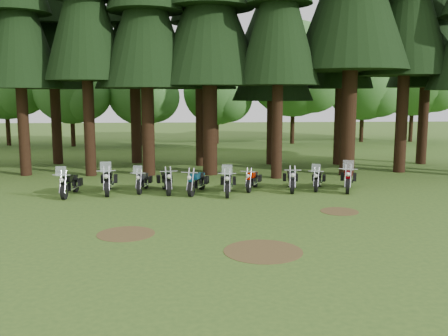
{
  "coord_description": "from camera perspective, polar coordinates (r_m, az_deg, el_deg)",
  "views": [
    {
      "loc": [
        -0.96,
        -17.17,
        4.29
      ],
      "look_at": [
        0.52,
        5.0,
        1.0
      ],
      "focal_mm": 40.0,
      "sensor_mm": 36.0,
      "label": 1
    }
  ],
  "objects": [
    {
      "name": "decid_6",
      "position": [
        46.93,
        16.09,
        9.22
      ],
      "size": [
        7.06,
        6.86,
        8.82
      ],
      "color": "black",
      "rests_on": "ground"
    },
    {
      "name": "decid_5",
      "position": [
        43.91,
        8.5,
        10.87
      ],
      "size": [
        8.45,
        8.21,
        10.56
      ],
      "color": "black",
      "rests_on": "ground"
    },
    {
      "name": "decid_1",
      "position": [
        45.51,
        -23.45,
        9.68
      ],
      "size": [
        7.91,
        7.69,
        9.88
      ],
      "color": "black",
      "rests_on": "ground"
    },
    {
      "name": "motorcycle_8",
      "position": [
        23.07,
        10.66,
        -1.34
      ],
      "size": [
        0.94,
        2.02,
        1.3
      ],
      "rotation": [
        0.0,
        0.0,
        -0.35
      ],
      "color": "black",
      "rests_on": "ground"
    },
    {
      "name": "motorcycle_0",
      "position": [
        22.22,
        -17.22,
        -1.84
      ],
      "size": [
        0.48,
        2.27,
        1.43
      ],
      "rotation": [
        0.0,
        0.0,
        -0.07
      ],
      "color": "black",
      "rests_on": "ground"
    },
    {
      "name": "ground",
      "position": [
        17.72,
        -0.6,
        -5.59
      ],
      "size": [
        120.0,
        120.0,
        0.0
      ],
      "primitive_type": "plane",
      "color": "#36551E",
      "rests_on": "ground"
    },
    {
      "name": "pine_back_3",
      "position": [
        30.59,
        -2.8,
        18.6
      ],
      "size": [
        4.35,
        4.35,
        16.2
      ],
      "color": "black",
      "rests_on": "ground"
    },
    {
      "name": "pine_back_2",
      "position": [
        32.22,
        -10.37,
        18.07
      ],
      "size": [
        4.85,
        4.85,
        16.3
      ],
      "color": "black",
      "rests_on": "ground"
    },
    {
      "name": "motorcycle_9",
      "position": [
        23.07,
        14.01,
        -1.26
      ],
      "size": [
        1.06,
        2.38,
        1.52
      ],
      "rotation": [
        0.0,
        0.0,
        -0.33
      ],
      "color": "black",
      "rests_on": "ground"
    },
    {
      "name": "decid_3",
      "position": [
        42.46,
        -9.0,
        8.62
      ],
      "size": [
        6.12,
        5.95,
        7.65
      ],
      "color": "black",
      "rests_on": "ground"
    },
    {
      "name": "pine_back_5",
      "position": [
        31.83,
        13.4,
        18.13
      ],
      "size": [
        3.94,
        3.94,
        16.33
      ],
      "color": "black",
      "rests_on": "ground"
    },
    {
      "name": "motorcycle_6",
      "position": [
        22.63,
        3.25,
        -1.43
      ],
      "size": [
        0.78,
        1.97,
        0.83
      ],
      "rotation": [
        0.0,
        0.0,
        -0.33
      ],
      "color": "black",
      "rests_on": "ground"
    },
    {
      "name": "pine_back_1",
      "position": [
        33.03,
        -19.23,
        17.42
      ],
      "size": [
        4.52,
        4.52,
        16.22
      ],
      "color": "black",
      "rests_on": "ground"
    },
    {
      "name": "dirt_patch_2",
      "position": [
        13.98,
        4.49,
        -9.45
      ],
      "size": [
        2.2,
        2.2,
        0.01
      ],
      "primitive_type": "cylinder",
      "color": "#4C3D1E",
      "rests_on": "ground"
    },
    {
      "name": "pine_back_4",
      "position": [
        31.07,
        5.68,
        15.71
      ],
      "size": [
        4.94,
        4.94,
        13.78
      ],
      "color": "black",
      "rests_on": "ground"
    },
    {
      "name": "motorcycle_5",
      "position": [
        21.5,
        0.44,
        -1.76
      ],
      "size": [
        0.55,
        2.32,
        1.46
      ],
      "rotation": [
        0.0,
        0.0,
        -0.11
      ],
      "color": "black",
      "rests_on": "ground"
    },
    {
      "name": "decid_2",
      "position": [
        43.0,
        -16.76,
        8.96
      ],
      "size": [
        6.72,
        6.53,
        8.4
      ],
      "color": "black",
      "rests_on": "ground"
    },
    {
      "name": "motorcycle_2",
      "position": [
        22.49,
        -9.28,
        -1.56
      ],
      "size": [
        0.5,
        2.08,
        1.3
      ],
      "rotation": [
        0.0,
        0.0,
        -0.11
      ],
      "color": "black",
      "rests_on": "ground"
    },
    {
      "name": "motorcycle_4",
      "position": [
        21.83,
        -3.13,
        -1.68
      ],
      "size": [
        0.82,
        2.18,
        0.92
      ],
      "rotation": [
        0.0,
        0.0,
        -0.31
      ],
      "color": "black",
      "rests_on": "ground"
    },
    {
      "name": "dirt_patch_1",
      "position": [
        18.98,
        13.05,
        -4.85
      ],
      "size": [
        1.4,
        1.4,
        0.01
      ],
      "primitive_type": "cylinder",
      "color": "#4C3D1E",
      "rests_on": "ground"
    },
    {
      "name": "dirt_patch_0",
      "position": [
        15.89,
        -11.14,
        -7.38
      ],
      "size": [
        1.8,
        1.8,
        0.01
      ],
      "primitive_type": "cylinder",
      "color": "#4C3D1E",
      "rests_on": "ground"
    },
    {
      "name": "motorcycle_3",
      "position": [
        22.13,
        -6.63,
        -1.55
      ],
      "size": [
        0.53,
        2.29,
        0.94
      ],
      "rotation": [
        0.0,
        0.0,
        0.17
      ],
      "color": "black",
      "rests_on": "ground"
    },
    {
      "name": "decid_4",
      "position": [
        43.56,
        -0.49,
        8.53
      ],
      "size": [
        5.93,
        5.76,
        7.41
      ],
      "color": "black",
      "rests_on": "ground"
    },
    {
      "name": "motorcycle_7",
      "position": [
        22.64,
        7.68,
        -1.37
      ],
      "size": [
        0.46,
        2.26,
        0.92
      ],
      "rotation": [
        0.0,
        0.0,
        -0.14
      ],
      "color": "black",
      "rests_on": "ground"
    },
    {
      "name": "motorcycle_1",
      "position": [
        22.38,
        -13.09,
        -1.5
      ],
      "size": [
        0.56,
        2.46,
        1.54
      ],
      "rotation": [
        0.0,
        0.0,
        0.09
      ],
      "color": "black",
      "rests_on": "ground"
    },
    {
      "name": "decid_7",
      "position": [
        48.54,
        21.41,
        10.14
      ],
      "size": [
        8.44,
        8.2,
        10.55
      ],
      "color": "black",
      "rests_on": "ground"
    }
  ]
}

